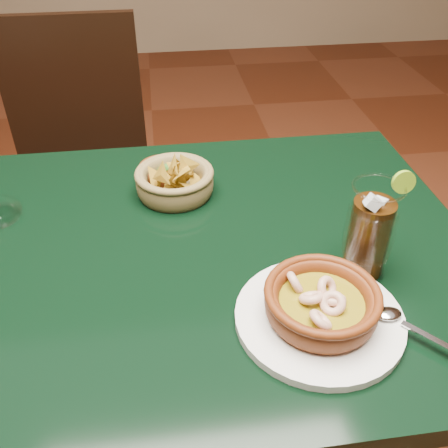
{
  "coord_description": "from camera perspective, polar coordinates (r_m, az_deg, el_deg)",
  "views": [
    {
      "loc": [
        0.05,
        -0.7,
        1.32
      ],
      "look_at": [
        0.14,
        -0.02,
        0.81
      ],
      "focal_mm": 40.0,
      "sensor_mm": 36.0,
      "label": 1
    }
  ],
  "objects": [
    {
      "name": "dining_table",
      "position": [
        0.97,
        -8.47,
        -7.55
      ],
      "size": [
        1.2,
        0.8,
        0.75
      ],
      "color": "black",
      "rests_on": "ground"
    },
    {
      "name": "dining_chair",
      "position": [
        1.64,
        -16.1,
        6.17
      ],
      "size": [
        0.44,
        0.44,
        0.96
      ],
      "color": "black",
      "rests_on": "ground"
    },
    {
      "name": "shrimp_plate",
      "position": [
        0.76,
        11.03,
        -9.25
      ],
      "size": [
        0.32,
        0.25,
        0.07
      ],
      "color": "silver",
      "rests_on": "dining_table"
    },
    {
      "name": "chip_basket",
      "position": [
        1.03,
        -5.63,
        4.86
      ],
      "size": [
        0.19,
        0.19,
        0.12
      ],
      "color": "olive",
      "rests_on": "dining_table"
    },
    {
      "name": "guacamole_ramekin",
      "position": [
        1.09,
        -7.04,
        5.96
      ],
      "size": [
        0.13,
        0.13,
        0.04
      ],
      "color": "#51200A",
      "rests_on": "dining_table"
    },
    {
      "name": "cola_drink",
      "position": [
        0.83,
        16.29,
        -0.86
      ],
      "size": [
        0.17,
        0.17,
        0.19
      ],
      "color": "white",
      "rests_on": "dining_table"
    }
  ]
}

